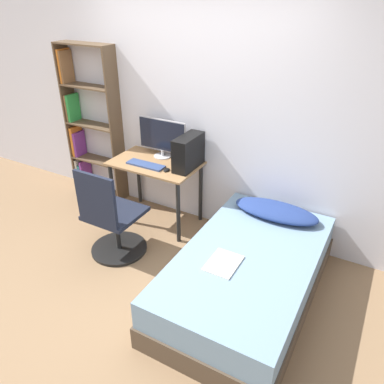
% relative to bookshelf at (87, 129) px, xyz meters
% --- Properties ---
extents(ground_plane, '(14.00, 14.00, 0.00)m').
position_rel_bookshelf_xyz_m(ground_plane, '(1.51, -1.34, -0.88)').
color(ground_plane, '#846647').
extents(wall_back, '(8.00, 0.05, 2.50)m').
position_rel_bookshelf_xyz_m(wall_back, '(1.51, 0.14, 0.37)').
color(wall_back, silver).
rests_on(wall_back, ground_plane).
extents(desk, '(0.98, 0.60, 0.74)m').
position_rel_bookshelf_xyz_m(desk, '(1.15, -0.19, -0.26)').
color(desk, '#997047').
rests_on(desk, ground_plane).
extents(bookshelf, '(0.74, 0.22, 1.89)m').
position_rel_bookshelf_xyz_m(bookshelf, '(0.00, 0.00, 0.00)').
color(bookshelf, brown).
rests_on(bookshelf, ground_plane).
extents(office_chair, '(0.58, 0.58, 0.98)m').
position_rel_bookshelf_xyz_m(office_chair, '(1.12, -0.94, -0.51)').
color(office_chair, black).
rests_on(office_chair, ground_plane).
extents(bed, '(1.09, 1.91, 0.46)m').
position_rel_bookshelf_xyz_m(bed, '(2.53, -0.84, -0.65)').
color(bed, '#4C3D2D').
rests_on(bed, ground_plane).
extents(pillow, '(0.83, 0.36, 0.11)m').
position_rel_bookshelf_xyz_m(pillow, '(2.53, -0.15, -0.36)').
color(pillow, navy).
rests_on(pillow, bed).
extents(magazine, '(0.24, 0.32, 0.01)m').
position_rel_bookshelf_xyz_m(magazine, '(2.40, -1.06, -0.41)').
color(magazine, silver).
rests_on(magazine, bed).
extents(monitor, '(0.60, 0.20, 0.43)m').
position_rel_bookshelf_xyz_m(monitor, '(1.13, -0.00, 0.10)').
color(monitor, '#B7B7BC').
rests_on(monitor, desk).
extents(keyboard, '(0.44, 0.14, 0.02)m').
position_rel_bookshelf_xyz_m(keyboard, '(1.11, -0.31, -0.12)').
color(keyboard, '#33477A').
rests_on(keyboard, desk).
extents(pc_tower, '(0.17, 0.42, 0.35)m').
position_rel_bookshelf_xyz_m(pc_tower, '(1.54, -0.12, 0.04)').
color(pc_tower, black).
rests_on(pc_tower, desk).
extents(mouse, '(0.06, 0.09, 0.02)m').
position_rel_bookshelf_xyz_m(mouse, '(1.38, -0.31, -0.12)').
color(mouse, black).
rests_on(mouse, desk).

